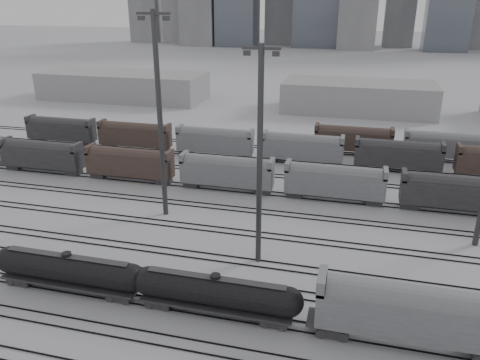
% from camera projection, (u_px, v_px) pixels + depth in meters
% --- Properties ---
extents(ground, '(900.00, 900.00, 0.00)m').
position_uv_depth(ground, '(225.00, 321.00, 44.76)').
color(ground, silver).
rests_on(ground, ground).
extents(tracks, '(220.00, 71.50, 0.16)m').
position_uv_depth(tracks, '(263.00, 237.00, 60.52)').
color(tracks, black).
rests_on(tracks, ground).
extents(tank_car_a, '(17.18, 2.86, 4.24)m').
position_uv_depth(tank_car_a, '(69.00, 270.00, 48.80)').
color(tank_car_a, '#252527').
rests_on(tank_car_a, ground).
extents(tank_car_b, '(17.03, 2.84, 4.21)m').
position_uv_depth(tank_car_b, '(216.00, 292.00, 45.06)').
color(tank_car_b, '#252527').
rests_on(tank_car_b, ground).
extents(hopper_car_a, '(16.52, 3.28, 5.91)m').
position_uv_depth(hopper_car_a, '(412.00, 311.00, 40.45)').
color(hopper_car_a, '#252527').
rests_on(hopper_car_a, ground).
extents(light_mast_b, '(4.44, 0.71, 27.73)m').
position_uv_depth(light_mast_b, '(160.00, 113.00, 61.84)').
color(light_mast_b, '#373739').
rests_on(light_mast_b, ground).
extents(light_mast_c, '(3.96, 0.63, 24.76)m').
position_uv_depth(light_mast_c, '(260.00, 155.00, 50.45)').
color(light_mast_c, '#373739').
rests_on(light_mast_c, ground).
extents(bg_string_near, '(151.00, 3.00, 5.60)m').
position_uv_depth(bg_string_near, '(335.00, 183.00, 70.75)').
color(bg_string_near, gray).
rests_on(bg_string_near, ground).
extents(bg_string_mid, '(151.00, 3.00, 5.60)m').
position_uv_depth(bg_string_mid, '(398.00, 156.00, 82.86)').
color(bg_string_mid, '#252527').
rests_on(bg_string_mid, ground).
extents(warehouse_left, '(50.00, 18.00, 8.00)m').
position_uv_depth(warehouse_left, '(123.00, 86.00, 143.03)').
color(warehouse_left, '#979799').
rests_on(warehouse_left, ground).
extents(warehouse_mid, '(40.00, 18.00, 8.00)m').
position_uv_depth(warehouse_mid, '(358.00, 97.00, 126.70)').
color(warehouse_mid, '#979799').
rests_on(warehouse_mid, ground).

